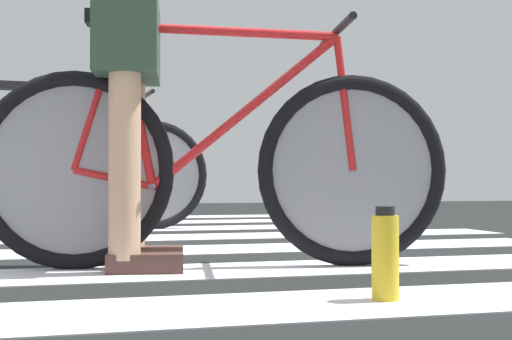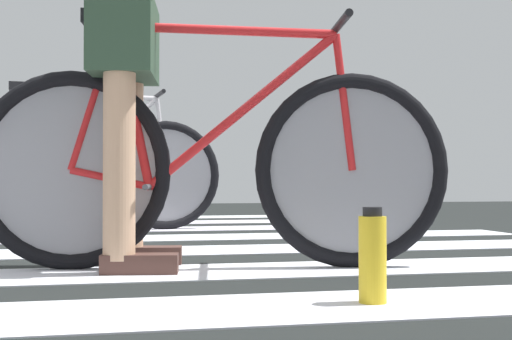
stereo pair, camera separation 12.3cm
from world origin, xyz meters
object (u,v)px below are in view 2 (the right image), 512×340
Objects in this scene: bicycle_1_of_2 at (212,163)px; cyclist_1_of_2 at (126,96)px; water_bottle at (373,258)px; bicycle_2_of_2 at (86,171)px.

cyclist_1_of_2 reaches higher than bicycle_1_of_2.
cyclist_1_of_2 is 3.86× the size of water_bottle.
bicycle_1_of_2 is 2.17m from bicycle_2_of_2.
cyclist_1_of_2 is at bearing 180.00° from bicycle_1_of_2.
water_bottle is (0.29, -0.83, -0.27)m from bicycle_1_of_2.
bicycle_2_of_2 is 6.91× the size of water_bottle.
cyclist_1_of_2 is (-0.31, 0.05, 0.24)m from bicycle_1_of_2.
bicycle_1_of_2 reaches higher than water_bottle.
water_bottle is (0.60, -0.88, -0.51)m from cyclist_1_of_2.
bicycle_2_of_2 is (-0.48, 2.12, 0.00)m from bicycle_1_of_2.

